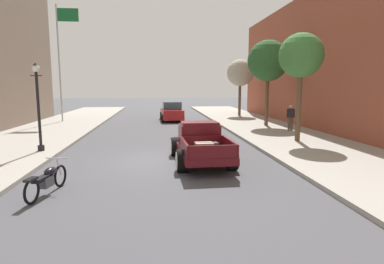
{
  "coord_description": "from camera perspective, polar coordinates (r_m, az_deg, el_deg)",
  "views": [
    {
      "loc": [
        -0.24,
        -12.8,
        3.0
      ],
      "look_at": [
        1.28,
        1.1,
        1.0
      ],
      "focal_mm": 30.2,
      "sensor_mm": 36.0,
      "label": 1
    }
  ],
  "objects": [
    {
      "name": "pedestrian_sidewalk_right",
      "position": [
        21.61,
        17.02,
        2.7
      ],
      "size": [
        0.53,
        0.22,
        1.65
      ],
      "color": "brown",
      "rests_on": "sidewalk_right"
    },
    {
      "name": "street_tree_nearest",
      "position": [
        17.66,
        18.7,
        12.54
      ],
      "size": [
        2.25,
        2.25,
        5.51
      ],
      "color": "brown",
      "rests_on": "sidewalk_right"
    },
    {
      "name": "street_tree_third",
      "position": [
        31.87,
        8.51,
        10.26
      ],
      "size": [
        2.56,
        2.56,
        5.38
      ],
      "color": "brown",
      "rests_on": "sidewalk_right"
    },
    {
      "name": "street_lamp_near",
      "position": [
        15.62,
        -25.56,
        5.09
      ],
      "size": [
        0.5,
        0.32,
        3.85
      ],
      "color": "black",
      "rests_on": "sidewalk_left"
    },
    {
      "name": "ground_plane",
      "position": [
        13.15,
        -5.07,
        -5.08
      ],
      "size": [
        140.0,
        140.0,
        0.0
      ],
      "primitive_type": "plane",
      "color": "#47474C"
    },
    {
      "name": "flagpole",
      "position": [
        28.26,
        -22.05,
        13.19
      ],
      "size": [
        1.74,
        0.16,
        9.16
      ],
      "color": "#B2B2B7",
      "rests_on": "sidewalk_left"
    },
    {
      "name": "car_background_red",
      "position": [
        28.16,
        -3.61,
        3.58
      ],
      "size": [
        2.0,
        4.36,
        1.65
      ],
      "color": "#AD1E1E",
      "rests_on": "ground"
    },
    {
      "name": "street_tree_second",
      "position": [
        24.21,
        13.28,
        12.1
      ],
      "size": [
        2.92,
        2.92,
        6.1
      ],
      "color": "brown",
      "rests_on": "sidewalk_right"
    },
    {
      "name": "hotrod_truck_maroon",
      "position": [
        12.95,
        1.38,
        -1.85
      ],
      "size": [
        2.28,
        4.98,
        1.58
      ],
      "color": "#510F14",
      "rests_on": "ground"
    },
    {
      "name": "sidewalk_right",
      "position": [
        15.12,
        23.65,
        -3.71
      ],
      "size": [
        5.5,
        64.0,
        0.15
      ],
      "primitive_type": "cube",
      "color": "#9E998E",
      "rests_on": "ground"
    },
    {
      "name": "motorcycle_parked",
      "position": [
        9.86,
        -24.26,
        -7.64
      ],
      "size": [
        0.7,
        2.09,
        0.93
      ],
      "color": "black",
      "rests_on": "ground"
    }
  ]
}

